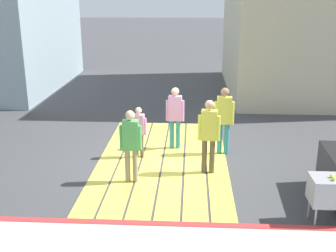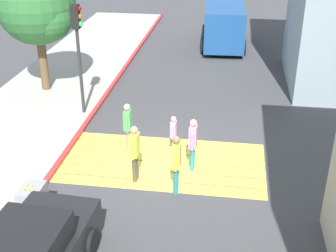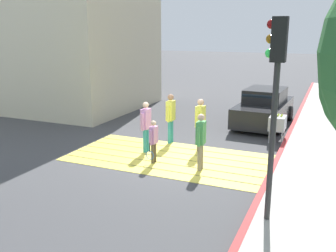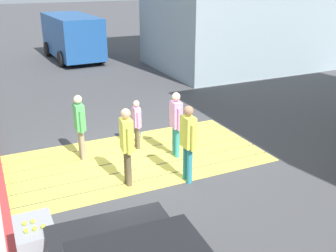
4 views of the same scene
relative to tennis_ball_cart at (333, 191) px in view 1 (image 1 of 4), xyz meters
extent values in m
plane|color=#424244|center=(2.90, 3.29, -0.70)|extent=(120.00, 120.00, 0.00)
cube|color=#EAD64C|center=(2.90, 1.92, -0.69)|extent=(6.40, 0.50, 0.01)
cube|color=#EAD64C|center=(2.90, 2.47, -0.69)|extent=(6.40, 0.50, 0.01)
cube|color=#EAD64C|center=(2.90, 3.02, -0.69)|extent=(6.40, 0.50, 0.01)
cube|color=#EAD64C|center=(2.90, 3.57, -0.69)|extent=(6.40, 0.50, 0.01)
cube|color=#EAD64C|center=(2.90, 4.12, -0.69)|extent=(6.40, 0.50, 0.01)
cube|color=#EAD64C|center=(2.90, 4.67, -0.69)|extent=(6.40, 0.50, 0.01)
cube|color=#BC3333|center=(-0.35, 3.29, -0.63)|extent=(0.16, 40.00, 0.13)
cube|color=#99999E|center=(0.00, 0.00, 0.00)|extent=(0.56, 0.80, 0.50)
cylinder|color=#99999E|center=(0.22, 0.32, -0.47)|extent=(0.04, 0.04, 0.45)
cylinder|color=#99999E|center=(-0.22, 0.32, -0.47)|extent=(0.04, 0.04, 0.45)
sphere|color=#CCE033|center=(-0.12, 0.05, 0.29)|extent=(0.07, 0.07, 0.07)
sphere|color=#CCE033|center=(0.00, 0.05, 0.29)|extent=(0.07, 0.07, 0.07)
cylinder|color=gray|center=(1.63, 3.99, -0.30)|extent=(0.12, 0.12, 0.80)
cylinder|color=gray|center=(1.63, 3.82, -0.30)|extent=(0.12, 0.12, 0.80)
cube|color=#4CA559|center=(1.63, 3.91, 0.43)|extent=(0.22, 0.35, 0.66)
sphere|color=beige|center=(1.63, 3.91, 0.88)|extent=(0.21, 0.21, 0.21)
cylinder|color=#4CA559|center=(1.63, 4.11, 0.36)|extent=(0.09, 0.09, 0.56)
cylinder|color=#4CA559|center=(1.64, 3.70, 0.36)|extent=(0.09, 0.09, 0.56)
cylinder|color=brown|center=(2.25, 2.26, -0.27)|extent=(0.13, 0.13, 0.84)
cylinder|color=brown|center=(2.23, 2.07, -0.27)|extent=(0.13, 0.13, 0.84)
cube|color=#D8D84C|center=(2.24, 2.17, 0.50)|extent=(0.26, 0.39, 0.70)
sphere|color=tan|center=(2.24, 2.17, 0.98)|extent=(0.22, 0.22, 0.22)
cylinder|color=#D8D84C|center=(2.26, 2.38, 0.43)|extent=(0.09, 0.09, 0.60)
cylinder|color=#D8D84C|center=(2.22, 1.95, 0.43)|extent=(0.09, 0.09, 0.60)
cylinder|color=teal|center=(3.51, 1.82, -0.27)|extent=(0.13, 0.13, 0.85)
cylinder|color=teal|center=(3.51, 1.64, -0.27)|extent=(0.13, 0.13, 0.85)
cube|color=#D8D84C|center=(3.51, 1.73, 0.51)|extent=(0.23, 0.37, 0.71)
sphere|color=#9E7051|center=(3.51, 1.73, 0.99)|extent=(0.22, 0.22, 0.22)
cylinder|color=#D8D84C|center=(3.51, 1.95, 0.44)|extent=(0.09, 0.09, 0.60)
cylinder|color=#D8D84C|center=(3.51, 1.51, 0.44)|extent=(0.09, 0.09, 0.60)
cylinder|color=teal|center=(3.86, 3.10, -0.29)|extent=(0.12, 0.12, 0.81)
cylinder|color=teal|center=(3.85, 2.93, -0.29)|extent=(0.12, 0.12, 0.81)
cube|color=#D18CC6|center=(3.85, 3.02, 0.45)|extent=(0.24, 0.37, 0.67)
sphere|color=beige|center=(3.85, 3.02, 0.91)|extent=(0.21, 0.21, 0.21)
cylinder|color=#D18CC6|center=(3.86, 3.22, 0.38)|extent=(0.09, 0.09, 0.57)
cylinder|color=#D18CC6|center=(3.84, 2.81, 0.38)|extent=(0.09, 0.09, 0.57)
cylinder|color=brown|center=(3.14, 3.98, -0.38)|extent=(0.10, 0.10, 0.63)
cylinder|color=brown|center=(3.13, 3.84, -0.38)|extent=(0.10, 0.10, 0.63)
cube|color=#D18CC6|center=(3.14, 3.91, 0.20)|extent=(0.19, 0.29, 0.53)
sphere|color=beige|center=(3.14, 3.91, 0.57)|extent=(0.16, 0.16, 0.16)
cylinder|color=#D18CC6|center=(3.15, 4.08, 0.15)|extent=(0.07, 0.07, 0.45)
cylinder|color=#D18CC6|center=(3.13, 3.75, 0.15)|extent=(0.07, 0.07, 0.45)
cylinder|color=black|center=(3.18, 4.10, -0.15)|extent=(0.03, 0.03, 0.28)
torus|color=blue|center=(3.18, 4.10, -0.39)|extent=(0.29, 0.05, 0.28)
camera|label=1|loc=(-7.12, 2.59, 3.46)|focal=45.42mm
camera|label=2|loc=(4.86, -9.10, 6.85)|focal=48.92mm
camera|label=3|loc=(-1.69, 13.91, 3.30)|focal=40.52mm
camera|label=4|loc=(-0.31, -5.32, 3.73)|focal=42.41mm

